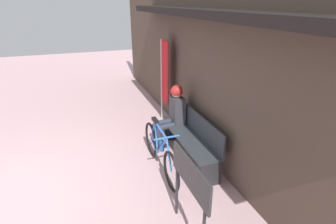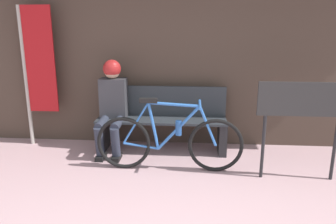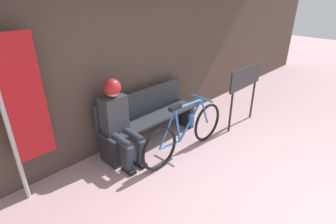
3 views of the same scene
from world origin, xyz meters
TOP-DOWN VIEW (x-y plane):
  - storefront_wall at (0.00, 3.02)m, footprint 12.00×0.56m
  - park_bench_near at (-0.21, 2.69)m, footprint 1.69×0.42m
  - bicycle at (-0.07, 2.05)m, footprint 1.69×0.40m
  - person_seated at (-0.85, 2.59)m, footprint 0.34×0.60m
  - banner_pole at (-1.92, 2.78)m, footprint 0.45×0.05m
  - signboard at (1.34, 1.94)m, footprint 0.94×0.04m

SIDE VIEW (x-z plane):
  - bicycle at x=-0.07m, z-range -0.07..0.78m
  - park_bench_near at x=-0.21m, z-range -0.02..0.83m
  - person_seated at x=-0.85m, z-range 0.09..1.30m
  - signboard at x=1.34m, z-range 0.27..1.34m
  - banner_pole at x=-1.92m, z-range 0.17..2.06m
  - storefront_wall at x=0.00m, z-range 0.06..3.26m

